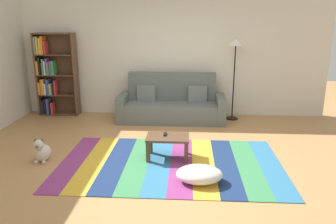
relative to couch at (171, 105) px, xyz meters
name	(u,v)px	position (x,y,z in m)	size (l,w,h in m)	color
ground_plane	(165,157)	(0.00, -2.02, -0.34)	(14.00, 14.00, 0.00)	#B27F4C
back_wall	(173,55)	(0.00, 0.53, 1.01)	(6.80, 0.10, 2.70)	silver
rug	(170,164)	(0.10, -2.29, -0.33)	(3.34, 2.07, 0.01)	#843370
couch	(171,105)	(0.00, 0.00, 0.00)	(2.26, 0.80, 1.00)	#59605B
bookshelf	(52,76)	(-2.70, 0.28, 0.56)	(0.90, 0.28, 1.83)	brown
coffee_table	(168,141)	(0.05, -2.08, -0.04)	(0.66, 0.43, 0.36)	#513826
pouf	(199,174)	(0.52, -2.86, -0.22)	(0.63, 0.46, 0.22)	white
dog	(42,151)	(-1.88, -2.31, -0.18)	(0.22, 0.35, 0.40)	beige
standing_lamp	(235,53)	(1.32, 0.15, 1.11)	(0.32, 0.32, 1.73)	black
tv_remote	(165,134)	(0.00, -2.01, 0.04)	(0.04, 0.15, 0.02)	black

